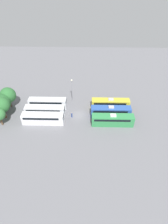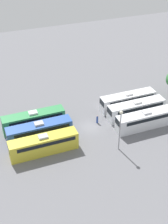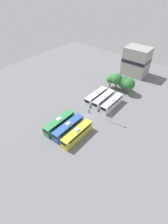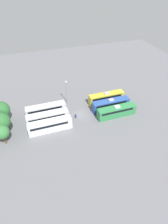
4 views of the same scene
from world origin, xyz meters
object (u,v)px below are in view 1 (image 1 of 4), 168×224
at_px(bus_5, 48,103).
at_px(tree_3, 8,95).
at_px(bus_3, 43,118).
at_px(tree_2, 2,102).
at_px(bus_4, 45,111).
at_px(bus_0, 112,120).
at_px(tree_1, 1,105).
at_px(bus_2, 110,104).
at_px(worker_person, 72,115).
at_px(bus_1, 111,111).
at_px(light_pole, 72,87).

bearing_deg(bus_5, tree_3, 89.16).
bearing_deg(bus_3, tree_2, 69.53).
height_order(bus_4, tree_2, tree_2).
xyz_separation_m(bus_0, tree_2, (5.09, 32.91, 1.99)).
relative_size(bus_5, tree_1, 1.62).
xyz_separation_m(bus_3, tree_1, (1.92, 11.78, 3.12)).
distance_m(bus_2, tree_2, 33.15).
xyz_separation_m(bus_4, bus_5, (3.84, -0.09, 0.00)).
bearing_deg(worker_person, tree_3, 76.67).
distance_m(bus_0, tree_2, 33.36).
height_order(bus_2, worker_person, bus_2).
bearing_deg(bus_1, tree_3, 82.85).
height_order(bus_1, bus_5, same).
relative_size(bus_0, bus_4, 1.00).
relative_size(bus_2, tree_2, 1.88).
bearing_deg(bus_3, bus_4, 1.08).
relative_size(bus_2, bus_5, 1.00).
bearing_deg(tree_3, bus_2, -90.21).
relative_size(bus_1, bus_2, 1.00).
bearing_deg(light_pole, tree_1, 115.62).
distance_m(tree_1, tree_3, 5.57).
relative_size(bus_4, tree_2, 1.88).
relative_size(light_pole, tree_3, 1.17).
bearing_deg(tree_3, bus_5, -90.84).
bearing_deg(bus_1, bus_0, -177.23).
bearing_deg(tree_2, bus_3, -110.47).
relative_size(bus_5, tree_3, 1.72).
bearing_deg(tree_1, bus_2, -80.31).
bearing_deg(bus_0, tree_3, 76.44).
relative_size(bus_1, bus_3, 1.00).
relative_size(tree_2, tree_3, 0.91).
height_order(bus_1, bus_4, same).
bearing_deg(bus_2, bus_5, 90.17).
height_order(bus_3, bus_4, same).
distance_m(bus_1, worker_person, 11.73).
xyz_separation_m(bus_4, tree_3, (4.02, 11.98, 2.66)).
xyz_separation_m(worker_person, tree_2, (2.15, 21.07, 2.97)).
bearing_deg(bus_3, bus_1, -80.02).
relative_size(worker_person, light_pole, 0.22).
bearing_deg(tree_1, tree_3, 2.76).
bearing_deg(bus_1, bus_2, -3.89).
relative_size(bus_5, light_pole, 1.47).
distance_m(bus_2, light_pole, 13.45).
height_order(light_pole, tree_3, light_pole).
bearing_deg(bus_4, tree_1, 97.43).
height_order(bus_1, bus_2, same).
relative_size(bus_0, worker_person, 6.81).
xyz_separation_m(bus_2, bus_3, (-7.35, 20.02, 0.00)).
height_order(bus_3, tree_2, tree_2).
distance_m(worker_person, tree_3, 21.02).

